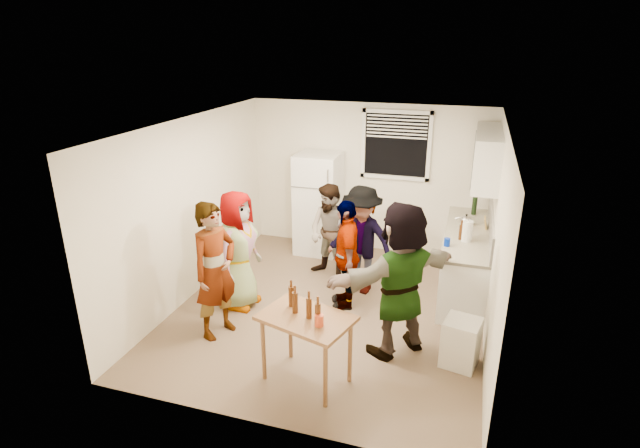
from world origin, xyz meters
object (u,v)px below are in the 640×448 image
(beer_bottle_table, at_px, (295,312))
(guest_black, at_px, (345,304))
(blue_cup, at_px, (447,246))
(guest_back_left, at_px, (330,276))
(kettle, at_px, (466,225))
(guest_stripe, at_px, (220,332))
(wine_bottle, at_px, (473,214))
(trash_bin, at_px, (461,345))
(serving_table, at_px, (307,379))
(guest_grey, at_px, (241,304))
(red_cup, at_px, (319,326))
(refrigerator, at_px, (318,204))
(beer_bottle_counter, at_px, (460,239))
(guest_back_right, at_px, (360,290))
(guest_orange, at_px, (396,349))

(beer_bottle_table, distance_m, guest_black, 1.83)
(blue_cup, bearing_deg, guest_back_left, 166.44)
(kettle, distance_m, guest_stripe, 3.78)
(wine_bottle, height_order, trash_bin, wine_bottle)
(kettle, distance_m, beer_bottle_table, 3.29)
(blue_cup, distance_m, guest_black, 1.60)
(serving_table, xyz_separation_m, guest_grey, (-1.39, 1.27, 0.00))
(red_cup, distance_m, guest_back_left, 2.77)
(refrigerator, height_order, beer_bottle_counter, refrigerator)
(blue_cup, height_order, serving_table, blue_cup)
(kettle, height_order, blue_cup, kettle)
(serving_table, distance_m, guest_back_right, 2.16)
(beer_bottle_table, height_order, guest_orange, beer_bottle_table)
(guest_black, bearing_deg, blue_cup, 86.38)
(beer_bottle_table, distance_m, guest_back_left, 2.56)
(guest_black, bearing_deg, guest_orange, 26.01)
(wine_bottle, distance_m, beer_bottle_counter, 1.13)
(refrigerator, height_order, trash_bin, refrigerator)
(guest_back_left, bearing_deg, red_cup, -53.48)
(refrigerator, distance_m, guest_black, 2.10)
(refrigerator, height_order, guest_stripe, refrigerator)
(trash_bin, bearing_deg, blue_cup, 103.18)
(guest_back_left, bearing_deg, guest_grey, -105.71)
(blue_cup, bearing_deg, trash_bin, -76.82)
(kettle, xyz_separation_m, blue_cup, (-0.21, -0.87, 0.00))
(guest_grey, xyz_separation_m, guest_black, (1.38, 0.42, 0.00))
(kettle, xyz_separation_m, red_cup, (-1.29, -3.04, -0.11))
(wine_bottle, bearing_deg, guest_stripe, -135.22)
(beer_bottle_counter, xyz_separation_m, guest_grey, (-2.81, -1.05, -0.90))
(serving_table, bearing_deg, beer_bottle_counter, 58.53)
(wine_bottle, bearing_deg, refrigerator, -178.54)
(guest_orange, bearing_deg, beer_bottle_table, -6.42)
(beer_bottle_table, bearing_deg, blue_cup, 55.07)
(refrigerator, relative_size, serving_table, 1.83)
(guest_back_right, bearing_deg, trash_bin, -27.84)
(wine_bottle, height_order, serving_table, wine_bottle)
(beer_bottle_table, relative_size, guest_back_left, 0.16)
(serving_table, xyz_separation_m, guest_black, (-0.01, 1.69, 0.00))
(beer_bottle_counter, bearing_deg, beer_bottle_table, -124.31)
(beer_bottle_table, distance_m, red_cup, 0.36)
(beer_bottle_counter, distance_m, beer_bottle_table, 2.76)
(wine_bottle, relative_size, guest_back_right, 0.19)
(beer_bottle_table, relative_size, guest_orange, 0.13)
(serving_table, height_order, guest_black, serving_table)
(blue_cup, height_order, guest_black, blue_cup)
(trash_bin, height_order, guest_back_right, trash_bin)
(guest_back_right, bearing_deg, guest_stripe, -116.31)
(refrigerator, height_order, wine_bottle, refrigerator)
(trash_bin, distance_m, beer_bottle_table, 1.92)
(guest_black, bearing_deg, trash_bin, 40.87)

